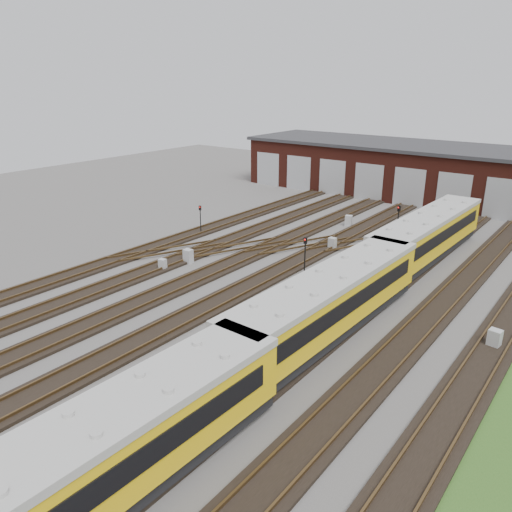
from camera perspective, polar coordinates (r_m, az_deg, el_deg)
The scene contains 13 objects.
ground at distance 31.60m, azimuth -2.72°, elevation -6.90°, with size 120.00×120.00×0.00m, color #4C4946.
track_network at distance 32.05m, azimuth -2.28°, elevation -6.27°, with size 30.40×70.00×0.33m.
maintenance_shed at distance 65.08m, azimuth 20.73°, elevation 8.84°, with size 51.00×12.50×6.35m.
metro_train at distance 28.75m, azimuth 8.42°, elevation -5.28°, with size 3.49×48.84×3.46m.
signal_mast_0 at distance 47.83m, azimuth -6.39°, elevation 4.60°, with size 0.25×0.24×2.71m.
signal_mast_1 at distance 37.21m, azimuth 5.62°, elevation 0.50°, with size 0.26×0.24×3.05m.
signal_mast_2 at distance 44.72m, azimuth 17.48°, elevation 2.86°, with size 0.27×0.26×2.88m.
signal_mast_3 at distance 47.46m, azimuth 15.94°, elevation 4.21°, with size 0.30×0.29×3.18m.
relay_cabinet_0 at distance 40.50m, azimuth -7.76°, elevation -0.03°, with size 0.68×0.57×1.14m, color #B1B4B7.
relay_cabinet_1 at distance 51.06m, azimuth 10.54°, elevation 3.99°, with size 0.66×0.55×1.10m, color #B1B4B7.
relay_cabinet_2 at distance 39.36m, azimuth -10.62°, elevation -0.97°, with size 0.54×0.45×0.90m, color #B1B4B7.
relay_cabinet_3 at distance 43.89m, azimuth 8.71°, elevation 1.43°, with size 0.62×0.52×1.03m, color #B1B4B7.
relay_cabinet_4 at distance 30.86m, azimuth 25.59°, elevation -8.54°, with size 0.66×0.55×1.10m, color #B1B4B7.
Camera 1 is at (18.29, -21.50, 14.21)m, focal length 35.00 mm.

